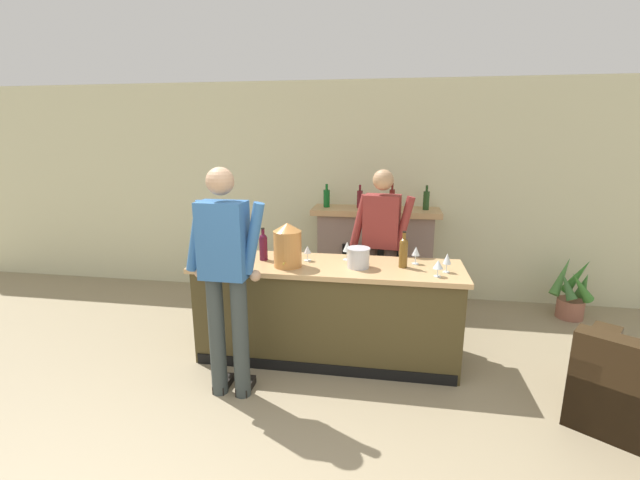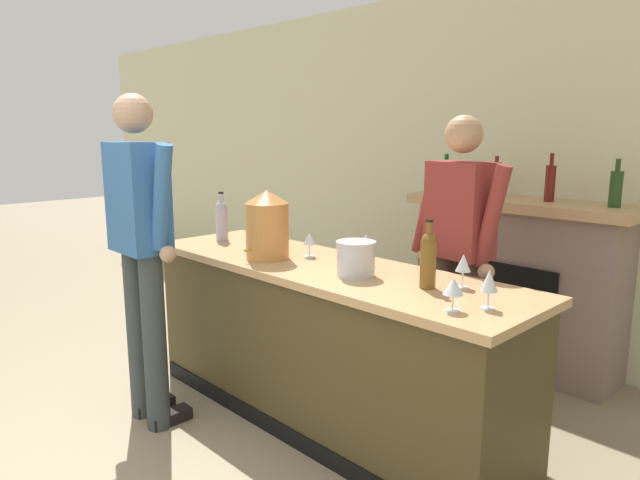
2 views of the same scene
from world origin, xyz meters
TOP-DOWN VIEW (x-y plane):
  - wall_back_panel at (0.00, 3.79)m, footprint 12.00×0.07m
  - bar_counter at (0.10, 1.98)m, footprint 2.47×0.72m
  - fireplace_stone at (0.48, 3.53)m, footprint 1.56×0.52m
  - potted_plant_corner at (2.78, 3.35)m, footprint 0.51×0.49m
  - person_customer at (-0.59, 1.25)m, footprint 0.66×0.31m
  - person_bartender at (0.57, 2.60)m, footprint 0.65×0.34m
  - copper_dispenser at (-0.25, 1.86)m, footprint 0.26×0.29m
  - ice_bucket_steel at (0.39, 1.93)m, footprint 0.21×0.21m
  - wine_bottle_merlot_tall at (0.78, 2.00)m, footprint 0.08×0.08m
  - wine_bottle_burgundy_dark at (-0.90, 1.99)m, footprint 0.08×0.08m
  - wine_bottle_rose_blush at (-0.52, 2.02)m, footprint 0.08×0.08m
  - wine_glass_mid_counter at (1.15, 1.91)m, footprint 0.07×0.07m
  - wine_glass_front_left at (0.90, 2.12)m, footprint 0.07×0.07m
  - wine_glass_near_bucket at (-0.10, 2.06)m, footprint 0.07×0.07m
  - wine_glass_front_right at (1.06, 1.78)m, footprint 0.09×0.09m
  - wine_glass_back_row at (0.26, 2.15)m, footprint 0.08×0.08m

SIDE VIEW (x-z plane):
  - potted_plant_corner at x=2.78m, z-range -0.05..0.66m
  - bar_counter at x=0.10m, z-range 0.00..0.94m
  - fireplace_stone at x=0.48m, z-range -0.15..1.38m
  - person_bartender at x=0.57m, z-range 0.10..1.85m
  - ice_bucket_steel at x=0.39m, z-range 0.94..1.12m
  - wine_glass_near_bucket at x=-0.10m, z-range 0.96..1.11m
  - wine_glass_front_right at x=1.06m, z-range 0.97..1.11m
  - person_customer at x=-0.59m, z-range 0.11..1.97m
  - wine_glass_front_left at x=0.90m, z-range 0.97..1.13m
  - wine_glass_mid_counter at x=1.15m, z-range 0.97..1.14m
  - wine_glass_back_row at x=0.26m, z-range 0.97..1.15m
  - wine_bottle_rose_blush at x=-0.52m, z-range 0.92..1.23m
  - wine_bottle_merlot_tall at x=0.78m, z-range 0.92..1.25m
  - wine_bottle_burgundy_dark at x=-0.90m, z-range 0.92..1.25m
  - copper_dispenser at x=-0.25m, z-range 0.94..1.34m
  - wall_back_panel at x=0.00m, z-range 0.00..2.75m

